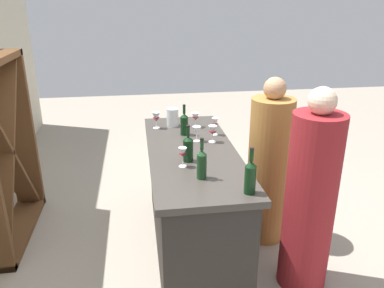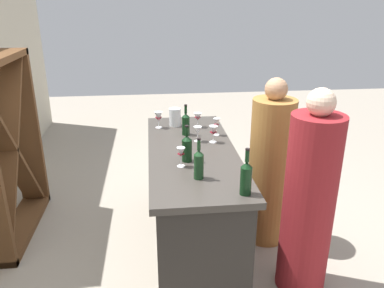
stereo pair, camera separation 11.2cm
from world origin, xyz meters
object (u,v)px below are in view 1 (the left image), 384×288
Objects in this scene: wine_glass_near_left at (215,123)px; wine_bottle_center_dark_green at (188,148)px; wine_bottle_second_right_dark_green at (184,124)px; water_pitcher at (173,117)px; wine_glass_near_right at (195,117)px; person_center_guest at (269,168)px; wine_glass_far_left at (197,131)px; wine_glass_far_center at (183,153)px; wine_glass_near_center at (213,131)px; person_left_guest at (310,201)px; wine_bottle_second_left_olive_green at (202,163)px; wine_bottle_leftmost_dark_green at (250,176)px; wine_glass_far_right at (156,118)px; wine_rack at (3,153)px.

wine_bottle_center_dark_green is at bearing 149.99° from wine_glass_near_left.
water_pitcher is (0.28, 0.08, -0.02)m from wine_bottle_second_right_dark_green.
wine_glass_near_right is 0.09× the size of person_center_guest.
wine_glass_far_left is 0.74m from person_center_guest.
wine_glass_near_left reaches higher than wine_glass_far_center.
wine_glass_near_center is 0.09× the size of person_left_guest.
wine_bottle_second_left_olive_green is 1.70× the size of water_pitcher.
person_left_guest is (-0.79, -0.73, -0.32)m from wine_glass_far_left.
wine_glass_far_center is 0.10× the size of person_center_guest.
wine_glass_near_left is at bearing -17.95° from wine_glass_near_center.
wine_glass_far_left is 0.09× the size of person_center_guest.
wine_bottle_second_right_dark_green is 0.25m from wine_glass_near_right.
person_left_guest reaches higher than wine_bottle_leftmost_dark_green.
wine_glass_far_center is 0.10× the size of person_left_guest.
wine_glass_far_right is 1.17m from person_center_guest.
wine_rack is 5.79× the size of wine_bottle_center_dark_green.
wine_bottle_center_dark_green is (0.32, 0.05, -0.00)m from wine_bottle_second_left_olive_green.
wine_glass_near_right is 0.95m from wine_glass_far_center.
wine_bottle_second_left_olive_green is 0.20× the size of person_center_guest.
wine_bottle_second_right_dark_green reaches higher than wine_glass_far_center.
wine_glass_near_center is 0.63m from person_center_guest.
water_pitcher is (1.47, 0.36, -0.03)m from wine_bottle_leftmost_dark_green.
person_center_guest is (-0.58, -0.81, -0.34)m from water_pitcher.
wine_glass_far_center reaches higher than wine_glass_far_left.
wine_bottle_leftmost_dark_green is 1.97× the size of wine_glass_far_right.
wine_bottle_center_dark_green is 1.01× the size of wine_bottle_second_right_dark_green.
person_center_guest is (-0.08, -0.51, -0.36)m from wine_glass_near_center.
wine_bottle_leftmost_dark_green is 1.51m from water_pitcher.
wine_glass_far_center is 0.95m from wine_glass_far_right.
wine_glass_near_left is at bearing -53.10° from wine_glass_far_left.
wine_bottle_center_dark_green is at bearing 145.05° from wine_glass_near_center.
wine_bottle_second_left_olive_green is 0.19× the size of person_left_guest.
wine_bottle_leftmost_dark_green is 0.96m from wine_glass_near_center.
wine_bottle_center_dark_green is 0.86m from wine_glass_far_right.
wine_glass_near_center is 0.99× the size of wine_glass_far_center.
wine_glass_far_left is 0.09× the size of person_left_guest.
wine_rack reaches higher than wine_bottle_second_left_olive_green.
wine_glass_near_left is at bearing -117.48° from wine_glass_far_right.
wine_rack is 1.74m from wine_bottle_center_dark_green.
wine_glass_far_right reaches higher than wine_glass_near_right.
wine_glass_far_center is at bearing -19.94° from person_left_guest.
wine_glass_near_center reaches higher than wine_glass_far_left.
wine_bottle_second_left_olive_green is 0.88m from person_left_guest.
wine_glass_far_right is (0.84, 0.20, -0.00)m from wine_bottle_center_dark_green.
wine_bottle_leftmost_dark_green is at bearing 179.75° from wine_glass_near_left.
wine_bottle_leftmost_dark_green reaches higher than wine_glass_near_right.
wine_bottle_second_left_olive_green reaches higher than wine_glass_near_center.
wine_bottle_second_left_olive_green reaches higher than wine_glass_near_left.
wine_glass_near_right is at bearing -6.68° from wine_bottle_second_left_olive_green.
person_left_guest is 1.04× the size of person_center_guest.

